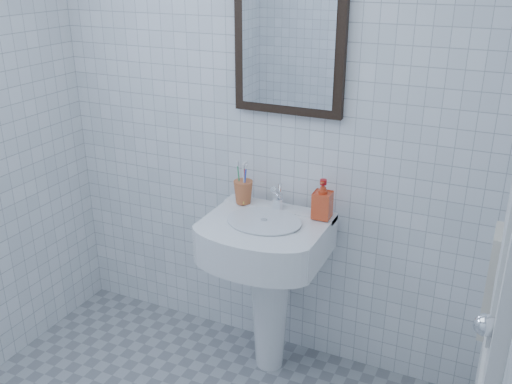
% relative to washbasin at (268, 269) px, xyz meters
% --- Properties ---
extents(wall_back, '(2.20, 0.02, 2.50)m').
position_rel_washbasin_xyz_m(wall_back, '(-0.11, 0.22, 0.70)').
color(wall_back, white).
rests_on(wall_back, ground).
extents(washbasin, '(0.53, 0.39, 0.82)m').
position_rel_washbasin_xyz_m(washbasin, '(0.00, 0.00, 0.00)').
color(washbasin, white).
rests_on(washbasin, ground).
extents(faucet, '(0.05, 0.11, 0.13)m').
position_rel_washbasin_xyz_m(faucet, '(-0.00, 0.10, 0.31)').
color(faucet, white).
rests_on(faucet, washbasin).
extents(toothbrush_cup, '(0.12, 0.12, 0.11)m').
position_rel_washbasin_xyz_m(toothbrush_cup, '(-0.17, 0.10, 0.32)').
color(toothbrush_cup, '#C96336').
rests_on(toothbrush_cup, washbasin).
extents(soap_dispenser, '(0.08, 0.08, 0.18)m').
position_rel_washbasin_xyz_m(soap_dispenser, '(0.21, 0.09, 0.35)').
color(soap_dispenser, red).
rests_on(soap_dispenser, washbasin).
extents(wall_mirror, '(0.50, 0.04, 0.62)m').
position_rel_washbasin_xyz_m(wall_mirror, '(0.00, 0.20, 1.00)').
color(wall_mirror, black).
rests_on(wall_mirror, wall_back).
extents(bathroom_door, '(0.04, 0.80, 2.00)m').
position_rel_washbasin_xyz_m(bathroom_door, '(0.97, -0.43, 0.45)').
color(bathroom_door, silver).
rests_on(bathroom_door, ground).
extents(towel_ring, '(0.01, 0.18, 0.18)m').
position_rel_washbasin_xyz_m(towel_ring, '(0.95, -0.26, 0.50)').
color(towel_ring, white).
rests_on(towel_ring, wall_right).
extents(hand_towel, '(0.03, 0.16, 0.38)m').
position_rel_washbasin_xyz_m(hand_towel, '(0.93, -0.26, 0.32)').
color(hand_towel, beige).
rests_on(hand_towel, towel_ring).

